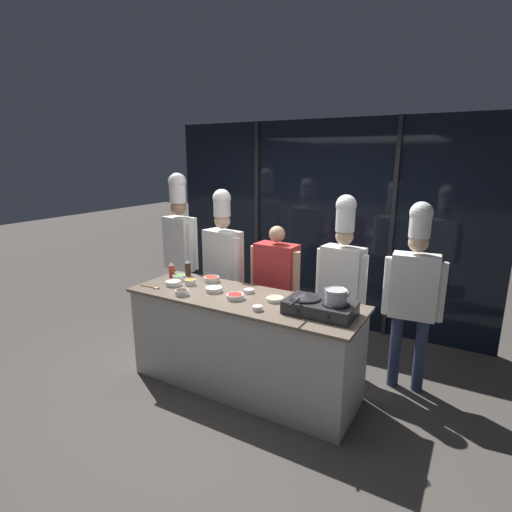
# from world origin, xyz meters

# --- Properties ---
(ground_plane) EXTENTS (24.00, 24.00, 0.00)m
(ground_plane) POSITION_xyz_m (0.00, 0.00, 0.00)
(ground_plane) COLOR #47423D
(window_wall_back) EXTENTS (4.45, 0.09, 2.70)m
(window_wall_back) POSITION_xyz_m (0.00, 1.96, 1.35)
(window_wall_back) COLOR black
(window_wall_back) RESTS_ON ground_plane
(demo_counter) EXTENTS (2.30, 0.76, 0.94)m
(demo_counter) POSITION_xyz_m (0.00, 0.00, 0.47)
(demo_counter) COLOR beige
(demo_counter) RESTS_ON ground_plane
(portable_stove) EXTENTS (0.59, 0.36, 0.12)m
(portable_stove) POSITION_xyz_m (0.78, -0.02, 1.00)
(portable_stove) COLOR #28282B
(portable_stove) RESTS_ON demo_counter
(frying_pan) EXTENTS (0.27, 0.47, 0.04)m
(frying_pan) POSITION_xyz_m (0.65, -0.02, 1.08)
(frying_pan) COLOR #232326
(frying_pan) RESTS_ON portable_stove
(stock_pot) EXTENTS (0.21, 0.18, 0.12)m
(stock_pot) POSITION_xyz_m (0.92, -0.02, 1.12)
(stock_pot) COLOR #B7BABF
(stock_pot) RESTS_ON portable_stove
(squeeze_bottle_soy) EXTENTS (0.06, 0.06, 0.19)m
(squeeze_bottle_soy) POSITION_xyz_m (-0.91, 0.30, 1.03)
(squeeze_bottle_soy) COLOR #332319
(squeeze_bottle_soy) RESTS_ON demo_counter
(squeeze_bottle_chili) EXTENTS (0.06, 0.06, 0.18)m
(squeeze_bottle_chili) POSITION_xyz_m (-1.00, 0.13, 1.03)
(squeeze_bottle_chili) COLOR red
(squeeze_bottle_chili) RESTS_ON demo_counter
(prep_bowl_onion) EXTENTS (0.17, 0.17, 0.05)m
(prep_bowl_onion) POSITION_xyz_m (-0.34, -0.01, 0.96)
(prep_bowl_onion) COLOR white
(prep_bowl_onion) RESTS_ON demo_counter
(prep_bowl_bean_sprouts) EXTENTS (0.10, 0.10, 0.04)m
(prep_bowl_bean_sprouts) POSITION_xyz_m (-0.02, 0.14, 0.96)
(prep_bowl_bean_sprouts) COLOR white
(prep_bowl_bean_sprouts) RESTS_ON demo_counter
(prep_bowl_bell_pepper) EXTENTS (0.17, 0.17, 0.05)m
(prep_bowl_bell_pepper) POSITION_xyz_m (-0.04, -0.08, 0.97)
(prep_bowl_bell_pepper) COLOR white
(prep_bowl_bell_pepper) RESTS_ON demo_counter
(prep_bowl_chicken) EXTENTS (0.09, 0.09, 0.04)m
(prep_bowl_chicken) POSITION_xyz_m (0.28, -0.22, 0.96)
(prep_bowl_chicken) COLOR white
(prep_bowl_chicken) RESTS_ON demo_counter
(prep_bowl_soy_glaze) EXTENTS (0.13, 0.13, 0.05)m
(prep_bowl_soy_glaze) POSITION_xyz_m (-0.54, -0.24, 0.97)
(prep_bowl_soy_glaze) COLOR white
(prep_bowl_soy_glaze) RESTS_ON demo_counter
(prep_bowl_garlic) EXTENTS (0.16, 0.16, 0.05)m
(prep_bowl_garlic) POSITION_xyz_m (-0.81, -0.06, 0.97)
(prep_bowl_garlic) COLOR white
(prep_bowl_garlic) RESTS_ON demo_counter
(prep_bowl_carrots) EXTENTS (0.12, 0.12, 0.06)m
(prep_bowl_carrots) POSITION_xyz_m (-0.68, 0.05, 0.97)
(prep_bowl_carrots) COLOR white
(prep_bowl_carrots) RESTS_ON demo_counter
(prep_bowl_ginger) EXTENTS (0.17, 0.17, 0.04)m
(prep_bowl_ginger) POSITION_xyz_m (0.31, 0.06, 0.96)
(prep_bowl_ginger) COLOR white
(prep_bowl_ginger) RESTS_ON demo_counter
(prep_bowl_scallions) EXTENTS (0.14, 0.14, 0.06)m
(prep_bowl_scallions) POSITION_xyz_m (-0.89, 0.12, 0.97)
(prep_bowl_scallions) COLOR white
(prep_bowl_scallions) RESTS_ON demo_counter
(prep_bowl_chili_flakes) EXTENTS (0.17, 0.17, 0.05)m
(prep_bowl_chili_flakes) POSITION_xyz_m (-0.55, 0.25, 0.97)
(prep_bowl_chili_flakes) COLOR white
(prep_bowl_chili_flakes) RESTS_ON demo_counter
(serving_spoon_slotted) EXTENTS (0.25, 0.05, 0.02)m
(serving_spoon_slotted) POSITION_xyz_m (-0.93, -0.22, 0.95)
(serving_spoon_slotted) COLOR olive
(serving_spoon_slotted) RESTS_ON demo_counter
(chef_head) EXTENTS (0.55, 0.29, 2.04)m
(chef_head) POSITION_xyz_m (-1.43, 0.79, 1.19)
(chef_head) COLOR #2D3856
(chef_head) RESTS_ON ground_plane
(chef_sous) EXTENTS (0.59, 0.32, 1.88)m
(chef_sous) POSITION_xyz_m (-0.72, 0.71, 1.07)
(chef_sous) COLOR #232326
(chef_sous) RESTS_ON ground_plane
(person_guest) EXTENTS (0.60, 0.26, 1.52)m
(person_guest) POSITION_xyz_m (-0.01, 0.70, 0.91)
(person_guest) COLOR #232326
(person_guest) RESTS_ON ground_plane
(chef_line) EXTENTS (0.55, 0.27, 1.88)m
(chef_line) POSITION_xyz_m (0.71, 0.78, 1.07)
(chef_line) COLOR #232326
(chef_line) RESTS_ON ground_plane
(chef_pastry) EXTENTS (0.55, 0.26, 1.85)m
(chef_pastry) POSITION_xyz_m (1.41, 0.77, 1.07)
(chef_pastry) COLOR #2D3856
(chef_pastry) RESTS_ON ground_plane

